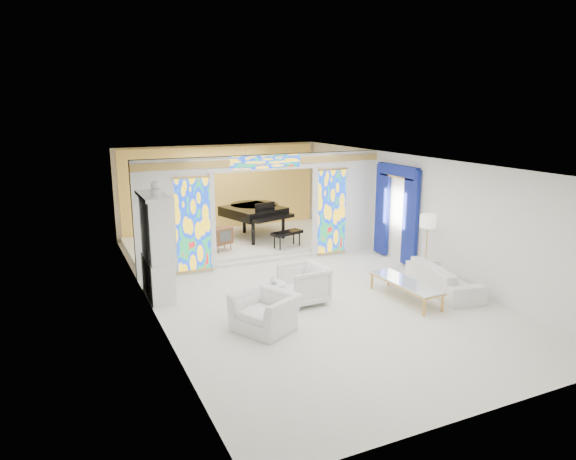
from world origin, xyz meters
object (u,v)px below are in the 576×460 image
armchair_left (265,312)px  armchair_right (303,284)px  china_cabinet (156,247)px  sofa (444,278)px  grand_piano (255,211)px  tv_console (221,236)px  coffee_table (405,283)px

armchair_left → armchair_right: armchair_right is taller
china_cabinet → sofa: (6.17, -2.45, -0.84)m
sofa → grand_piano: bearing=32.0°
armchair_left → armchair_right: size_ratio=1.21×
armchair_left → sofa: armchair_left is taller
tv_console → china_cabinet: bearing=-152.3°
armchair_left → armchair_right: 1.62m
armchair_left → tv_console: size_ratio=1.65×
armchair_left → grand_piano: (2.30, 6.42, 0.62)m
armchair_right → coffee_table: 2.29m
armchair_left → china_cabinet: bearing=-178.6°
sofa → tv_console: size_ratio=3.25×
armchair_left → armchair_right: bearing=98.0°
armchair_left → sofa: (4.64, 0.23, -0.04)m
china_cabinet → grand_piano: 5.35m
armchair_left → coffee_table: bearing=64.1°
armchair_left → coffee_table: size_ratio=0.57×
china_cabinet → tv_console: bearing=47.4°
china_cabinet → coffee_table: bearing=-27.1°
armchair_left → tv_console: 5.24m
china_cabinet → armchair_right: 3.41m
china_cabinet → armchair_left: size_ratio=2.42×
armchair_left → grand_piano: bearing=132.1°
coffee_table → grand_piano: grand_piano is taller
armchair_left → sofa: size_ratio=0.51×
armchair_right → sofa: armchair_right is taller
coffee_table → armchair_right: bearing=159.1°
china_cabinet → grand_piano: bearing=44.3°
china_cabinet → armchair_left: china_cabinet is taller
sofa → armchair_right: bearing=89.0°
china_cabinet → sofa: size_ratio=1.22×
armchair_right → tv_console: size_ratio=1.36×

